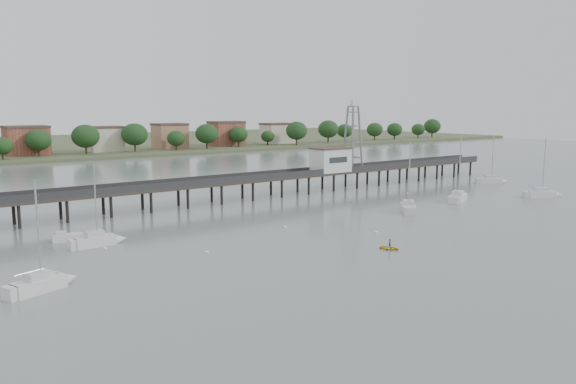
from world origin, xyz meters
The scene contains 15 objects.
ground_plane centered at (0.00, 0.00, 0.00)m, with size 500.00×500.00×0.00m, color slate.
pier centered at (0.00, 60.00, 3.79)m, with size 150.00×5.00×5.50m.
pier_building centered at (25.00, 60.00, 6.67)m, with size 8.40×5.40×5.30m.
lattice_tower centered at (31.50, 60.00, 11.10)m, with size 3.20×3.20×15.50m.
sailboat_e centered at (63.35, 44.60, 0.65)m, with size 7.26×5.64×12.07m.
sailboat_d centered at (35.88, 34.38, 0.64)m, with size 8.29×5.37×13.29m.
sailboat_a centered at (-42.34, 25.76, 0.65)m, with size 7.22×4.23×11.60m.
sailboat_c centered at (19.42, 33.01, 0.64)m, with size 6.99×7.03×12.74m.
sailboat_b centered at (-31.84, 40.54, 0.65)m, with size 6.93×2.21×11.50m.
sailboat_f centered at (53.12, 26.33, 0.65)m, with size 7.72×5.57×12.60m.
white_tender centered at (-34.91, 45.77, 0.47)m, with size 4.11×2.26×1.51m.
yellow_dinghy centered at (-3.34, 16.20, 0.00)m, with size 1.79×0.52×2.51m, color yellow.
dinghy_occupant centered at (-3.34, 16.20, 0.00)m, with size 0.40×1.11×0.26m, color black.
mooring_buoys centered at (-4.86, 34.40, 0.08)m, with size 67.51×22.92×0.39m.
far_shore centered at (0.36, 239.58, 0.95)m, with size 500.00×170.00×10.40m.
Camera 1 is at (-55.55, -31.61, 17.92)m, focal length 35.00 mm.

